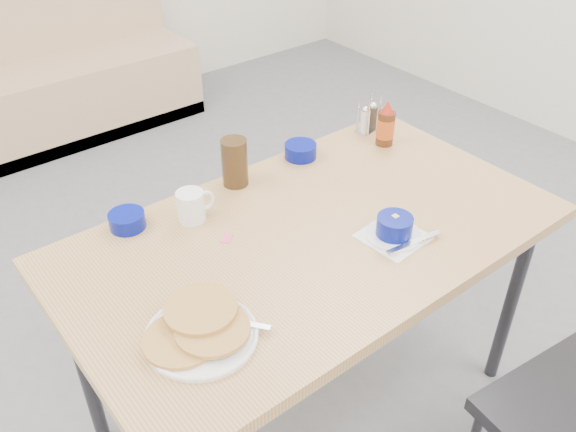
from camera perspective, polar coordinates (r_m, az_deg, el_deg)
booth_bench at (r=3.94m, az=-22.96°, el=11.47°), size 1.90×0.56×1.22m
dining_table at (r=1.75m, az=2.20°, el=-3.08°), size 1.40×0.80×0.76m
pancake_plate at (r=1.41m, az=-8.26°, el=-10.54°), size 0.27×0.26×0.05m
coffee_mug at (r=1.75m, az=-8.97°, el=0.99°), size 0.12×0.08×0.09m
grits_setting at (r=1.69m, az=9.93°, el=-1.20°), size 0.19×0.18×0.07m
creamer_bowl at (r=1.77m, az=-14.82°, el=-0.40°), size 0.10×0.10×0.05m
butter_bowl at (r=2.04m, az=1.19°, el=6.12°), size 0.11×0.11×0.05m
amber_tumbler at (r=1.88m, az=-5.02°, el=5.03°), size 0.09×0.09×0.15m
condiment_caddy at (r=2.22m, az=7.55°, el=8.96°), size 0.11×0.07×0.12m
syrup_bottle at (r=2.12m, az=9.13°, el=8.34°), size 0.06×0.06×0.16m
sugar_wrapper at (r=1.69m, az=-5.77°, el=-2.06°), size 0.05×0.05×0.00m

